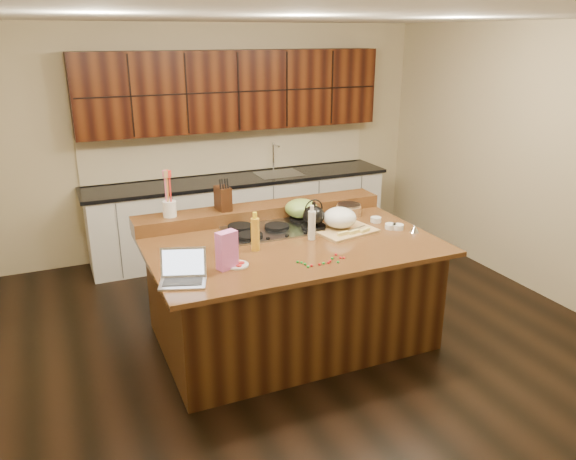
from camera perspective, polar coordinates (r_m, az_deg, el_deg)
name	(u,v)px	position (r m, az deg, el deg)	size (l,w,h in m)	color
room	(290,192)	(4.61, 0.25, 3.92)	(5.52, 5.02, 2.72)	black
island	(290,290)	(4.92, 0.23, -6.07)	(2.40, 1.60, 0.92)	black
back_ledge	(261,211)	(5.34, -2.79, 1.92)	(2.40, 0.30, 0.12)	black
cooktop	(277,228)	(5.00, -1.14, 0.17)	(0.92, 0.52, 0.05)	gray
back_counter	(239,173)	(6.82, -5.01, 5.76)	(3.70, 0.66, 2.40)	silver
kettle	(314,216)	(4.97, 2.62, 1.47)	(0.20, 0.20, 0.18)	black
green_bowl	(301,208)	(5.19, 1.36, 2.22)	(0.30, 0.30, 0.17)	olive
laptop	(183,273)	(4.03, -10.61, -4.34)	(0.39, 0.34, 0.22)	#B7B7BC
oil_bottle	(255,234)	(4.50, -3.34, -0.44)	(0.07, 0.07, 0.27)	gold
vinegar_bottle	(312,225)	(4.74, 2.43, 0.48)	(0.06, 0.06, 0.25)	silver
wooden_tray	(341,221)	(4.99, 5.43, 0.96)	(0.57, 0.46, 0.21)	tan
ramekin_a	(398,227)	(5.11, 11.11, 0.32)	(0.10, 0.10, 0.04)	white
ramekin_b	(376,220)	(5.27, 8.91, 1.05)	(0.10, 0.10, 0.04)	white
ramekin_c	(390,226)	(5.11, 10.37, 0.38)	(0.10, 0.10, 0.04)	white
strainer_bowl	(349,210)	(5.44, 6.19, 1.99)	(0.24, 0.24, 0.09)	#996B3F
kitchen_timer	(415,228)	(5.06, 12.73, 0.16)	(0.08, 0.08, 0.07)	silver
pink_bag	(227,250)	(4.17, -6.23, -2.04)	(0.15, 0.08, 0.29)	#E069BE
candy_plate	(237,265)	(4.26, -5.23, -3.55)	(0.18, 0.18, 0.01)	white
package_box	(222,243)	(4.51, -6.68, -1.36)	(0.10, 0.07, 0.14)	gold
utensil_crock	(170,209)	(5.08, -11.94, 2.12)	(0.12, 0.12, 0.14)	white
knife_block	(223,198)	(5.18, -6.62, 3.21)	(0.11, 0.18, 0.22)	black
gumdrop_0	(344,258)	(4.38, 5.70, -2.83)	(0.02, 0.02, 0.02)	red
gumdrop_1	(298,262)	(4.29, 0.98, -3.26)	(0.02, 0.02, 0.02)	#198C26
gumdrop_2	(341,258)	(4.39, 5.36, -2.81)	(0.02, 0.02, 0.02)	red
gumdrop_3	(305,264)	(4.25, 1.74, -3.47)	(0.02, 0.02, 0.02)	#198C26
gumdrop_4	(336,254)	(4.44, 4.89, -2.49)	(0.02, 0.02, 0.02)	red
gumdrop_5	(324,263)	(4.27, 3.64, -3.39)	(0.02, 0.02, 0.02)	#198C26
gumdrop_6	(320,264)	(4.25, 3.22, -3.51)	(0.02, 0.02, 0.02)	red
gumdrop_7	(332,258)	(4.37, 4.51, -2.89)	(0.02, 0.02, 0.02)	#198C26
gumdrop_8	(312,266)	(4.23, 2.42, -3.63)	(0.02, 0.02, 0.02)	red
gumdrop_9	(338,262)	(4.30, 5.10, -3.26)	(0.02, 0.02, 0.02)	#198C26
gumdrop_10	(328,263)	(4.28, 4.13, -3.33)	(0.02, 0.02, 0.02)	red
gumdrop_11	(308,267)	(4.21, 2.05, -3.74)	(0.02, 0.02, 0.02)	#198C26
gumdrop_12	(330,261)	(4.32, 4.30, -3.16)	(0.02, 0.02, 0.02)	red
gumdrop_13	(302,263)	(4.28, 1.38, -3.33)	(0.02, 0.02, 0.02)	#198C26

